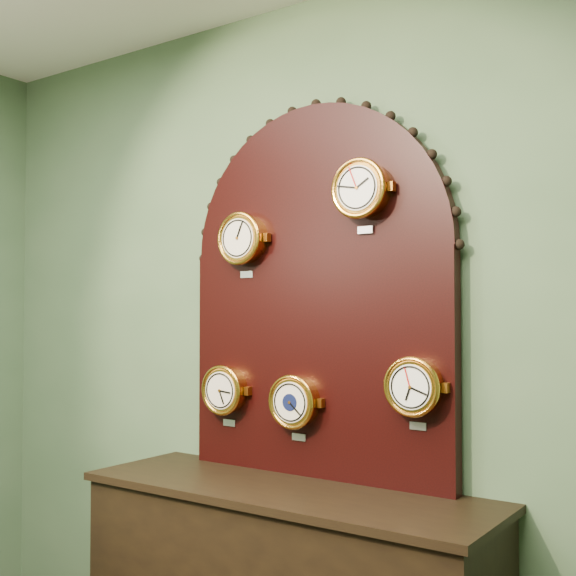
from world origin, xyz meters
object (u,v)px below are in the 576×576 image
Objects in this scene: roman_clock at (242,239)px; hygrometer at (225,390)px; display_board at (316,278)px; barometer at (294,402)px; arabic_clock at (361,189)px; tide_clock at (414,386)px.

hygrometer is (-0.09, 0.00, -0.64)m from roman_clock.
barometer is (-0.06, -0.07, -0.50)m from display_board.
display_board is 0.38m from roman_clock.
roman_clock is (-0.33, -0.07, 0.17)m from display_board.
display_board is 5.40× the size of arabic_clock.
display_board is at bearing 171.77° from tide_clock.
roman_clock is at bearing -179.99° from barometer.
roman_clock is 0.60m from arabic_clock.
display_board is at bearing 164.74° from arabic_clock.
arabic_clock is 0.88m from barometer.
arabic_clock reaches higher than hygrometer.
barometer is (0.27, 0.00, -0.67)m from roman_clock.
hygrometer is 0.99× the size of barometer.
arabic_clock is at bearing -0.04° from hygrometer.
tide_clock is at bearing 0.09° from arabic_clock.
display_board is 0.50m from barometer.
tide_clock is (0.52, 0.00, 0.09)m from barometer.
roman_clock is at bearing 179.98° from arabic_clock.
display_board is 5.75× the size of hygrometer.
hygrometer is 0.36m from barometer.
barometer is at bearing 179.96° from arabic_clock.
tide_clock reaches higher than hygrometer.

